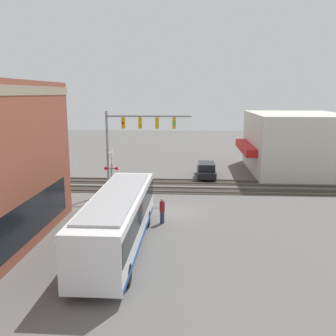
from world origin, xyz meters
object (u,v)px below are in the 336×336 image
parked_car_black (206,170)px  pedestrian_at_crossing (126,187)px  pedestrian_near_bus (162,211)px  city_bus (118,218)px  crossing_signal (111,168)px

parked_car_black → pedestrian_at_crossing: bearing=139.4°
parked_car_black → pedestrian_near_bus: pedestrian_near_bus is taller
city_bus → pedestrian_at_crossing: bearing=7.7°
city_bus → pedestrian_at_crossing: (10.21, 1.39, -0.83)m
city_bus → parked_car_black: bearing=-16.6°
pedestrian_at_crossing → pedestrian_near_bus: 6.91m
pedestrian_at_crossing → crossing_signal: bearing=69.2°
crossing_signal → city_bus: bearing=-166.0°
crossing_signal → parked_car_black: size_ratio=0.78×
pedestrian_near_bus → city_bus: bearing=154.1°
crossing_signal → parked_car_black: crossing_signal is taller
city_bus → pedestrian_at_crossing: size_ratio=6.60×
crossing_signal → pedestrian_near_bus: size_ratio=2.26×
city_bus → crossing_signal: crossing_signal is taller
crossing_signal → pedestrian_near_bus: crossing_signal is taller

